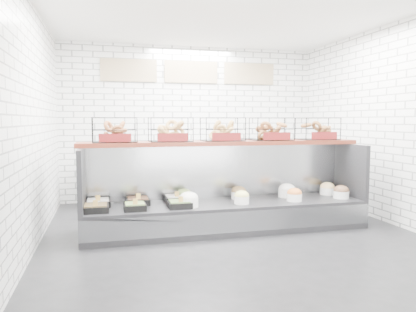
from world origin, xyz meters
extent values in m
plane|color=black|center=(0.00, 0.00, 0.00)|extent=(5.50, 5.50, 0.00)
cube|color=white|center=(0.00, 2.75, 1.50)|extent=(5.00, 0.02, 3.00)
cube|color=white|center=(-2.50, 0.00, 1.50)|extent=(0.02, 5.50, 3.00)
cube|color=white|center=(2.50, 0.00, 1.50)|extent=(0.02, 5.50, 3.00)
cube|color=white|center=(0.00, 0.00, 3.00)|extent=(5.00, 5.50, 0.02)
cube|color=#C8B38B|center=(-1.20, 2.72, 2.50)|extent=(1.05, 0.03, 0.42)
cube|color=#C8B38B|center=(0.00, 2.72, 2.50)|extent=(1.05, 0.03, 0.42)
cube|color=#C8B38B|center=(1.20, 2.72, 2.50)|extent=(1.05, 0.03, 0.42)
cube|color=black|center=(0.00, 0.30, 0.20)|extent=(4.00, 0.90, 0.40)
cube|color=#93969B|center=(0.00, -0.14, 0.22)|extent=(4.00, 0.03, 0.28)
cube|color=#93969B|center=(0.00, 0.71, 0.80)|extent=(4.00, 0.08, 0.80)
cube|color=black|center=(-1.97, 0.30, 0.80)|extent=(0.06, 0.90, 0.80)
cube|color=black|center=(1.97, 0.30, 0.80)|extent=(0.06, 0.90, 0.80)
cube|color=black|center=(-1.80, 0.12, 0.44)|extent=(0.32, 0.32, 0.08)
cube|color=brown|center=(-1.80, 0.12, 0.48)|extent=(0.28, 0.28, 0.04)
cube|color=gold|center=(-1.80, 0.01, 0.53)|extent=(0.06, 0.01, 0.08)
cube|color=black|center=(-1.77, 0.46, 0.44)|extent=(0.33, 0.33, 0.08)
cube|color=silver|center=(-1.77, 0.46, 0.48)|extent=(0.28, 0.28, 0.04)
cube|color=gold|center=(-1.77, 0.35, 0.53)|extent=(0.06, 0.01, 0.08)
cube|color=black|center=(-1.31, 0.09, 0.44)|extent=(0.28, 0.28, 0.08)
cube|color=olive|center=(-1.31, 0.09, 0.48)|extent=(0.24, 0.24, 0.04)
cube|color=gold|center=(-1.31, -0.01, 0.53)|extent=(0.06, 0.01, 0.08)
cube|color=black|center=(-1.24, 0.46, 0.44)|extent=(0.32, 0.32, 0.08)
cube|color=brown|center=(-1.24, 0.46, 0.48)|extent=(0.27, 0.27, 0.04)
cube|color=gold|center=(-1.24, 0.35, 0.53)|extent=(0.06, 0.01, 0.08)
cube|color=black|center=(-0.72, 0.10, 0.44)|extent=(0.31, 0.31, 0.08)
cube|color=olive|center=(-0.72, 0.10, 0.48)|extent=(0.26, 0.26, 0.04)
cube|color=gold|center=(-0.72, -0.01, 0.53)|extent=(0.06, 0.01, 0.08)
cube|color=black|center=(-0.70, 0.49, 0.44)|extent=(0.31, 0.31, 0.08)
cube|color=white|center=(-0.70, 0.49, 0.48)|extent=(0.27, 0.27, 0.04)
cube|color=gold|center=(-0.70, 0.38, 0.53)|extent=(0.06, 0.01, 0.08)
cylinder|color=white|center=(-0.59, 0.12, 0.46)|extent=(0.26, 0.26, 0.11)
ellipsoid|color=silver|center=(-0.59, 0.12, 0.52)|extent=(0.26, 0.26, 0.18)
cylinder|color=white|center=(-0.58, 0.47, 0.46)|extent=(0.22, 0.22, 0.11)
ellipsoid|color=olive|center=(-0.58, 0.47, 0.52)|extent=(0.21, 0.21, 0.15)
cylinder|color=white|center=(0.17, 0.13, 0.46)|extent=(0.21, 0.21, 0.11)
ellipsoid|color=#E6E176|center=(0.17, 0.13, 0.52)|extent=(0.21, 0.21, 0.15)
cylinder|color=white|center=(0.24, 0.48, 0.46)|extent=(0.23, 0.23, 0.11)
ellipsoid|color=brown|center=(0.24, 0.48, 0.52)|extent=(0.22, 0.22, 0.15)
cylinder|color=white|center=(0.96, 0.12, 0.46)|extent=(0.22, 0.22, 0.11)
ellipsoid|color=#C86A2A|center=(0.96, 0.12, 0.52)|extent=(0.21, 0.21, 0.15)
cylinder|color=white|center=(1.00, 0.44, 0.46)|extent=(0.26, 0.26, 0.11)
ellipsoid|color=silver|center=(1.00, 0.44, 0.52)|extent=(0.26, 0.26, 0.18)
cylinder|color=white|center=(1.74, 0.15, 0.46)|extent=(0.23, 0.23, 0.11)
ellipsoid|color=brown|center=(1.74, 0.15, 0.52)|extent=(0.23, 0.23, 0.16)
cylinder|color=white|center=(1.70, 0.48, 0.46)|extent=(0.23, 0.23, 0.11)
ellipsoid|color=#F3C87C|center=(1.70, 0.48, 0.52)|extent=(0.23, 0.23, 0.16)
cube|color=#4F1A11|center=(0.00, 0.52, 1.23)|extent=(4.10, 0.50, 0.06)
cube|color=black|center=(-1.53, 0.52, 1.43)|extent=(0.60, 0.38, 0.34)
cube|color=maroon|center=(-1.53, 0.32, 1.33)|extent=(0.42, 0.02, 0.11)
cube|color=black|center=(-0.77, 0.52, 1.43)|extent=(0.60, 0.38, 0.34)
cube|color=maroon|center=(-0.77, 0.32, 1.33)|extent=(0.42, 0.02, 0.11)
cube|color=black|center=(0.00, 0.52, 1.43)|extent=(0.60, 0.38, 0.34)
cube|color=maroon|center=(0.00, 0.32, 1.33)|extent=(0.42, 0.02, 0.11)
cube|color=black|center=(0.77, 0.52, 1.43)|extent=(0.60, 0.38, 0.34)
cube|color=maroon|center=(0.77, 0.32, 1.33)|extent=(0.42, 0.02, 0.11)
cube|color=black|center=(1.53, 0.52, 1.43)|extent=(0.60, 0.38, 0.34)
cube|color=maroon|center=(1.53, 0.32, 1.33)|extent=(0.42, 0.02, 0.11)
cube|color=#93969B|center=(0.00, 2.43, 0.45)|extent=(4.00, 0.60, 0.90)
cube|color=black|center=(-1.32, 2.47, 1.02)|extent=(0.40, 0.30, 0.24)
cube|color=silver|center=(-0.62, 2.47, 0.99)|extent=(0.35, 0.28, 0.18)
cylinder|color=#D15834|center=(0.51, 2.35, 1.01)|extent=(0.09, 0.09, 0.22)
cube|color=black|center=(1.09, 2.46, 1.05)|extent=(0.30, 0.30, 0.30)
camera|label=1|loc=(-1.66, -5.15, 1.56)|focal=35.00mm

